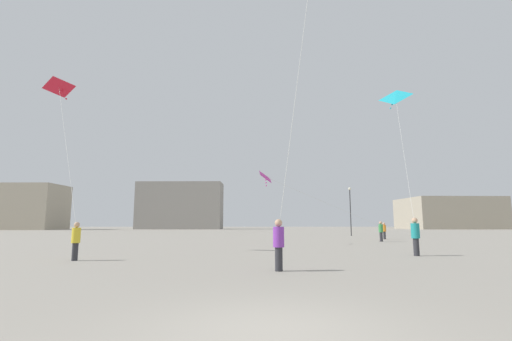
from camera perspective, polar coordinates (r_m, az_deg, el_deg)
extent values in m
plane|color=#9E9689|center=(5.91, 2.51, -23.93)|extent=(300.00, 300.00, 0.00)
cylinder|color=#2D2D33|center=(12.57, 3.60, -13.71)|extent=(0.26, 0.26, 0.79)
cylinder|color=purple|center=(12.52, 3.57, -10.36)|extent=(0.38, 0.38, 0.68)
sphere|color=tan|center=(12.51, 3.55, -8.21)|extent=(0.26, 0.26, 0.26)
cylinder|color=#2D2D33|center=(19.82, 23.86, -10.94)|extent=(0.28, 0.28, 0.85)
cylinder|color=teal|center=(19.79, 23.72, -8.66)|extent=(0.40, 0.40, 0.74)
sphere|color=tan|center=(19.79, 23.64, -7.19)|extent=(0.28, 0.28, 0.28)
cylinder|color=#2D2D33|center=(17.72, -26.54, -11.34)|extent=(0.24, 0.24, 0.75)
cylinder|color=yellow|center=(17.69, -26.39, -9.09)|extent=(0.36, 0.36, 0.65)
sphere|color=tan|center=(17.68, -26.30, -7.65)|extent=(0.24, 0.24, 0.24)
cylinder|color=#2D2D33|center=(38.57, 19.52, -9.58)|extent=(0.24, 0.24, 0.75)
cylinder|color=orange|center=(38.55, 19.47, -8.54)|extent=(0.36, 0.36, 0.65)
sphere|color=tan|center=(38.55, 19.43, -7.87)|extent=(0.24, 0.24, 0.24)
cylinder|color=#2D2D33|center=(33.68, 19.06, -9.83)|extent=(0.26, 0.26, 0.79)
cylinder|color=#388C47|center=(33.66, 19.00, -8.57)|extent=(0.38, 0.38, 0.69)
sphere|color=tan|center=(33.66, 18.96, -7.76)|extent=(0.26, 0.26, 0.26)
cylinder|color=silver|center=(14.37, 7.08, 17.94)|extent=(1.86, 0.61, 13.25)
pyramid|color=red|center=(25.04, -28.49, 11.44)|extent=(1.70, 1.06, 0.70)
sphere|color=red|center=(24.96, -28.23, 10.91)|extent=(0.10, 0.10, 0.10)
sphere|color=red|center=(24.91, -27.94, 10.43)|extent=(0.10, 0.10, 0.10)
sphere|color=red|center=(24.86, -27.64, 9.94)|extent=(0.10, 0.10, 0.10)
cylinder|color=silver|center=(21.04, -27.61, 3.24)|extent=(3.91, 4.80, 8.29)
pyramid|color=#1EB2C6|center=(25.80, 21.03, 10.73)|extent=(1.65, 1.45, 0.89)
sphere|color=#1EB2C6|center=(25.83, 20.81, 10.17)|extent=(0.10, 0.10, 0.10)
sphere|color=#1EB2C6|center=(25.84, 20.58, 9.66)|extent=(0.10, 0.10, 0.10)
sphere|color=#1EB2C6|center=(25.85, 20.35, 9.15)|extent=(0.10, 0.10, 0.10)
cylinder|color=silver|center=(22.49, 22.21, 2.41)|extent=(1.31, 4.60, 8.43)
pyramid|color=#D12899|center=(27.71, 1.55, -0.97)|extent=(1.29, 1.74, 0.77)
sphere|color=#D12899|center=(27.82, 1.55, -1.48)|extent=(0.10, 0.10, 0.10)
sphere|color=#D12899|center=(27.94, 1.59, -1.94)|extent=(0.10, 0.10, 0.10)
sphere|color=#D12899|center=(28.05, 1.63, -2.40)|extent=(0.10, 0.10, 0.10)
cylinder|color=silver|center=(30.27, 11.05, -5.06)|extent=(10.17, 4.28, 3.79)
cube|color=#A39984|center=(104.25, -32.44, -4.87)|extent=(16.84, 11.35, 10.76)
cube|color=gray|center=(97.48, -11.77, -5.44)|extent=(21.88, 8.60, 12.06)
cube|color=#A39984|center=(112.16, 27.88, -5.98)|extent=(23.09, 18.02, 8.26)
cylinder|color=#2D2D30|center=(47.29, 14.61, -6.42)|extent=(0.12, 0.12, 5.74)
sphere|color=#EAE5C6|center=(47.47, 14.48, -2.78)|extent=(0.36, 0.36, 0.36)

